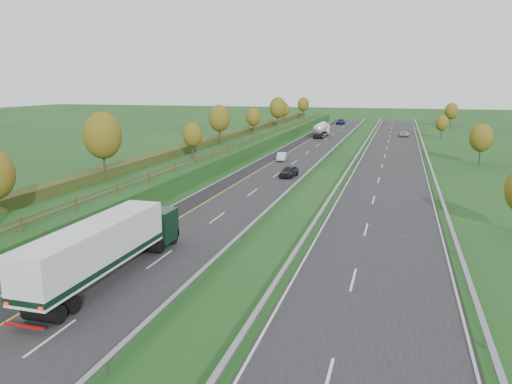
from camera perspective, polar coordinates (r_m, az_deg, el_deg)
ground at (r=76.97m, az=8.69°, el=2.69°), size 400.00×400.00×0.00m
near_carriageway at (r=83.19m, az=3.68°, el=3.53°), size 10.50×200.00×0.04m
far_carriageway at (r=81.31m, az=15.12°, el=2.93°), size 10.50×200.00×0.04m
hard_shoulder at (r=84.06m, az=1.17°, el=3.65°), size 3.00×200.00×0.04m
lane_markings at (r=81.95m, az=8.04°, el=3.32°), size 26.75×200.00×0.01m
embankment_left at (r=86.74m, az=-4.75°, el=4.53°), size 12.00×200.00×2.00m
hedge_left at (r=87.28m, az=-6.01°, el=5.57°), size 2.20×180.00×1.10m
fence_left at (r=84.65m, az=-2.01°, el=5.55°), size 0.12×189.06×1.20m
median_barrier_near at (r=82.08m, az=7.58°, el=3.75°), size 0.32×200.00×0.71m
median_barrier_far at (r=81.50m, az=11.13°, el=3.56°), size 0.32×200.00×0.71m
outer_barrier_far at (r=81.34m, az=19.23°, el=3.09°), size 0.32×200.00×0.71m
trees_left at (r=82.93m, az=-5.42°, el=7.89°), size 6.64×164.30×7.66m
trees_far at (r=110.52m, az=22.54°, el=6.99°), size 8.45×118.60×7.12m
box_lorry at (r=33.95m, az=-16.76°, el=-5.91°), size 2.58×16.28×4.06m
road_tanker at (r=122.58m, az=7.49°, el=7.13°), size 2.40×11.22×3.46m
car_dark_near at (r=69.00m, az=3.79°, el=2.38°), size 2.25×4.64×1.53m
car_silver_mid at (r=83.65m, az=2.96°, el=4.07°), size 1.97×4.25×1.35m
car_small_far at (r=162.13m, az=9.66°, el=7.92°), size 2.42×5.54×1.58m
car_oncoming at (r=127.50m, az=16.57°, el=6.39°), size 2.29×4.67×1.28m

